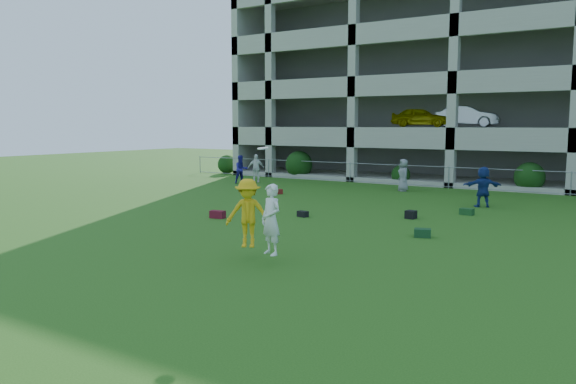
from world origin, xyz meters
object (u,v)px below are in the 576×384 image
Objects in this scene: bystander_d at (483,187)px; parking_garage at (491,86)px; bystander_a at (241,169)px; bystander_b at (256,168)px; frisbee_contest at (254,215)px; crate_d at (411,215)px; bystander_c at (403,175)px.

parking_garage is (-3.35, 14.89, 5.16)m from bystander_d.
bystander_d is at bearing -66.01° from bystander_a.
parking_garage reaches higher than bystander_b.
frisbee_contest is 28.08m from parking_garage.
bystander_b reaches higher than crate_d.
bystander_d reaches higher than bystander_a.
crate_d is at bearing 82.40° from frisbee_contest.
bystander_d is (14.36, -1.98, 0.03)m from bystander_a.
bystander_c reaches higher than bystander_a.
bystander_d is 0.64× the size of frisbee_contest.
bystander_b is 19.57m from frisbee_contest.
crate_d is at bearing -18.48° from bystander_c.
crate_d is (3.45, -8.03, -0.69)m from bystander_c.
bystander_d reaches higher than bystander_c.
bystander_d is at bearing -47.06° from bystander_b.
parking_garage is (1.57, 11.35, 5.17)m from bystander_c.
bystander_d is at bearing 12.44° from bystander_c.
bystander_d is at bearing 71.92° from crate_d.
bystander_a is at bearing -37.57° from bystander_d.
bystander_b reaches higher than bystander_a.
bystander_d is 0.06× the size of parking_garage.
frisbee_contest is 0.09× the size of parking_garage.
frisbee_contest reaches higher than bystander_a.
parking_garage is at bearing 130.38° from bystander_c.
parking_garage reaches higher than frisbee_contest.
bystander_a is 0.98× the size of bystander_b.
frisbee_contest is at bearing 48.91° from bystander_d.
bystander_a is at bearing -122.34° from bystander_c.
bystander_c is 0.98× the size of bystander_d.
bystander_c is at bearing -48.75° from bystander_a.
crate_d is at bearing -65.66° from bystander_b.
frisbee_contest is at bearing -88.38° from parking_garage.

